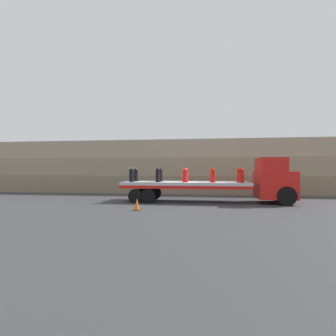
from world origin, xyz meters
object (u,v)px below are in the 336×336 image
flatbed_trailer (178,185)px  fire_hydrant_red_near_4 (241,176)px  fire_hydrant_black_near_0 (131,175)px  fire_hydrant_black_far_0 (136,175)px  fire_hydrant_red_far_4 (239,175)px  traffic_cone (137,204)px  fire_hydrant_red_far_2 (186,175)px  fire_hydrant_black_far_1 (161,175)px  fire_hydrant_red_near_2 (185,175)px  fire_hydrant_red_near_3 (213,175)px  fire_hydrant_black_near_1 (158,175)px  truck_cab (275,180)px  fire_hydrant_red_far_3 (212,175)px

flatbed_trailer → fire_hydrant_red_near_4: size_ratio=9.14×
fire_hydrant_black_near_0 → fire_hydrant_black_far_0: (0.00, 1.13, 0.00)m
fire_hydrant_red_far_4 → traffic_cone: (-5.84, -4.66, -1.46)m
fire_hydrant_red_far_2 → traffic_cone: (-2.27, -4.66, -1.46)m
fire_hydrant_black_far_1 → fire_hydrant_red_near_2: same height
fire_hydrant_red_near_3 → fire_hydrant_red_near_2: bearing=180.0°
flatbed_trailer → fire_hydrant_red_near_2: bearing=-48.4°
fire_hydrant_red_far_2 → fire_hydrant_red_near_2: bearing=-90.0°
fire_hydrant_black_near_1 → fire_hydrant_red_near_4: same height
fire_hydrant_black_far_0 → fire_hydrant_red_far_4: same height
fire_hydrant_black_far_1 → fire_hydrant_black_near_0: bearing=-147.7°
flatbed_trailer → fire_hydrant_black_near_1: size_ratio=9.14×
fire_hydrant_red_near_2 → fire_hydrant_red_near_4: size_ratio=1.00×
truck_cab → fire_hydrant_black_far_1: truck_cab is taller
fire_hydrant_red_near_3 → fire_hydrant_red_far_4: size_ratio=1.00×
traffic_cone → fire_hydrant_black_far_1: bearing=84.0°
fire_hydrant_red_near_3 → fire_hydrant_red_far_2: bearing=147.7°
fire_hydrant_red_near_3 → fire_hydrant_black_far_0: bearing=168.1°
fire_hydrant_black_near_1 → fire_hydrant_red_far_3: (3.57, 1.13, 0.00)m
traffic_cone → fire_hydrant_red_far_2: bearing=64.0°
fire_hydrant_black_near_0 → fire_hydrant_red_near_4: size_ratio=1.00×
truck_cab → traffic_cone: bearing=-152.9°
fire_hydrant_black_near_1 → fire_hydrant_red_near_2: 1.79m
fire_hydrant_black_far_0 → fire_hydrant_red_far_3: 5.36m
fire_hydrant_black_near_0 → fire_hydrant_red_far_2: (3.57, 1.13, 0.00)m
fire_hydrant_red_far_3 → truck_cab: bearing=-8.1°
truck_cab → fire_hydrant_red_far_2: 5.78m
fire_hydrant_black_far_0 → fire_hydrant_red_far_2: (3.57, 0.00, 0.00)m
truck_cab → fire_hydrant_black_far_0: 9.34m
fire_hydrant_red_far_3 → fire_hydrant_red_far_4: (1.79, 0.00, 0.00)m
fire_hydrant_red_near_3 → traffic_cone: bearing=-138.9°
truck_cab → fire_hydrant_red_far_2: truck_cab is taller
fire_hydrant_black_far_1 → fire_hydrant_red_far_2: size_ratio=1.00×
truck_cab → traffic_cone: 9.07m
fire_hydrant_black_near_0 → fire_hydrant_red_near_2: same height
fire_hydrant_black_near_1 → fire_hydrant_red_near_3: same height
fire_hydrant_red_far_2 → fire_hydrant_red_near_4: same height
fire_hydrant_black_far_1 → fire_hydrant_red_near_3: size_ratio=1.00×
fire_hydrant_black_far_0 → fire_hydrant_red_near_4: same height
fire_hydrant_red_far_3 → fire_hydrant_black_far_1: bearing=180.0°
fire_hydrant_red_near_3 → fire_hydrant_red_far_3: (0.00, 1.13, 0.00)m
flatbed_trailer → fire_hydrant_black_far_0: 3.20m
truck_cab → fire_hydrant_red_far_4: bearing=165.4°
fire_hydrant_red_near_2 → fire_hydrant_red_far_4: size_ratio=1.00×
truck_cab → fire_hydrant_black_near_0: bearing=-176.5°
fire_hydrant_red_near_2 → traffic_cone: bearing=-122.7°
fire_hydrant_black_near_1 → fire_hydrant_red_near_4: size_ratio=1.00×
fire_hydrant_black_far_1 → traffic_cone: bearing=-96.0°
fire_hydrant_red_near_4 → fire_hydrant_black_near_0: bearing=180.0°
flatbed_trailer → fire_hydrant_red_far_3: fire_hydrant_red_far_3 is taller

